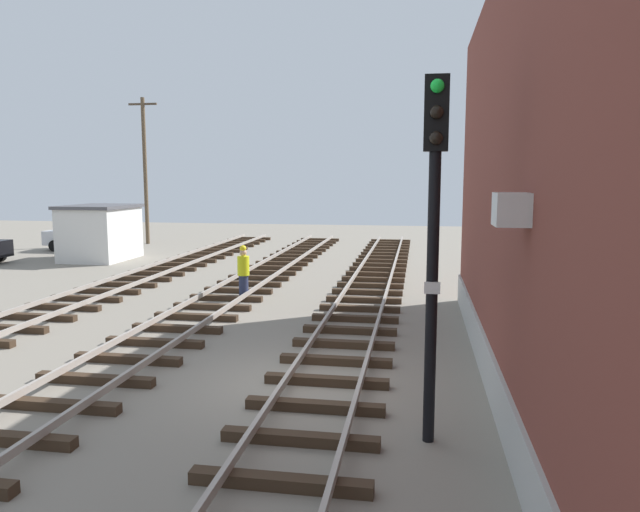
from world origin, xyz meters
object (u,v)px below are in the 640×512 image
at_px(signal_mast, 434,219).
at_px(parked_car_white, 84,234).
at_px(utility_pole_far, 145,169).
at_px(track_worker_foreground, 243,273).
at_px(control_hut, 100,232).

height_order(signal_mast, parked_car_white, signal_mast).
xyz_separation_m(parked_car_white, utility_pole_far, (2.09, 3.65, 3.77)).
bearing_deg(signal_mast, parked_car_white, 131.07).
distance_m(signal_mast, track_worker_foreground, 11.91).
relative_size(control_hut, utility_pole_far, 0.42).
relative_size(signal_mast, control_hut, 1.47).
bearing_deg(control_hut, signal_mast, -48.84).
height_order(utility_pole_far, track_worker_foreground, utility_pole_far).
bearing_deg(signal_mast, control_hut, 131.16).
bearing_deg(utility_pole_far, control_hut, -82.53).
distance_m(signal_mast, parked_car_white, 29.13).
relative_size(utility_pole_far, track_worker_foreground, 4.79).
height_order(control_hut, parked_car_white, control_hut).
bearing_deg(track_worker_foreground, parked_car_white, 137.56).
distance_m(parked_car_white, track_worker_foreground, 17.67).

